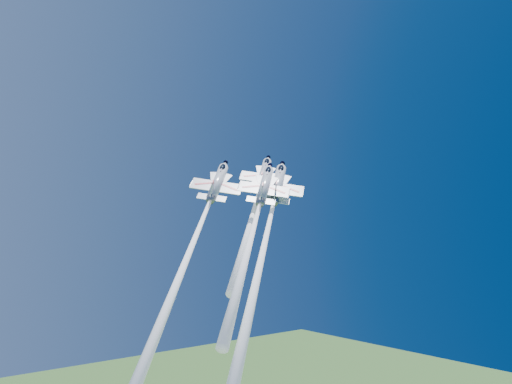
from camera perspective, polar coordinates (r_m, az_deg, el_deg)
jet_lead at (r=110.00m, az=-0.15°, el=-1.64°), size 26.34×26.72×31.87m
jet_left at (r=98.17m, az=-6.63°, el=-5.85°), size 37.23×38.63×47.38m
jet_right at (r=96.93m, az=0.75°, el=-5.70°), size 36.11×37.33×45.57m
jet_slot at (r=98.52m, az=-0.29°, el=-3.81°), size 28.69×29.26×35.13m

